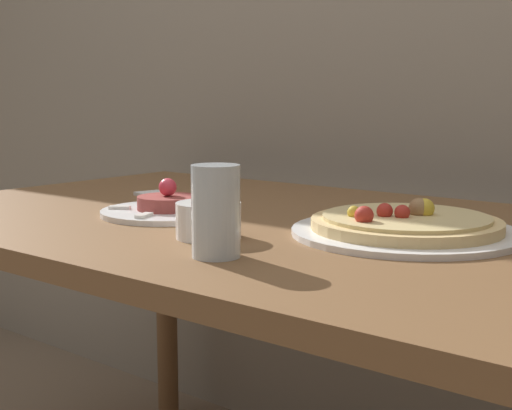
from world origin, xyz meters
name	(u,v)px	position (x,y,z in m)	size (l,w,h in m)	color
dining_table	(267,263)	(0.00, 0.45, 0.65)	(1.45, 0.90, 0.73)	brown
pizza_plate	(406,226)	(0.27, 0.46, 0.75)	(0.37, 0.37, 0.06)	white
tartare_plate	(168,208)	(-0.17, 0.36, 0.75)	(0.25, 0.25, 0.07)	white
small_bowl	(209,217)	(0.04, 0.25, 0.77)	(0.10, 0.10, 0.07)	white
drinking_glass	(216,211)	(0.14, 0.15, 0.80)	(0.07, 0.07, 0.13)	silver
napkin	(161,195)	(-0.35, 0.52, 0.74)	(0.13, 0.10, 0.01)	white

